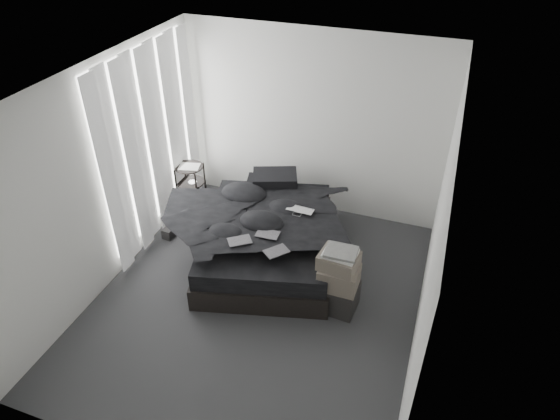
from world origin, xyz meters
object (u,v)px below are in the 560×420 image
(bed, at_px, (268,248))
(laptop, at_px, (299,207))
(side_stand, at_px, (191,189))
(box_lower, at_px, (336,296))

(bed, relative_size, laptop, 6.24)
(laptop, bearing_deg, side_stand, 168.37)
(bed, distance_m, side_stand, 1.55)
(laptop, xyz_separation_m, side_stand, (-1.76, 0.47, -0.40))
(bed, xyz_separation_m, box_lower, (1.06, -0.58, 0.03))
(laptop, bearing_deg, bed, -154.50)
(side_stand, xyz_separation_m, box_lower, (2.46, -1.20, -0.20))
(side_stand, bearing_deg, laptop, -15.03)
(bed, distance_m, box_lower, 1.20)
(bed, xyz_separation_m, side_stand, (-1.40, 0.62, 0.22))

